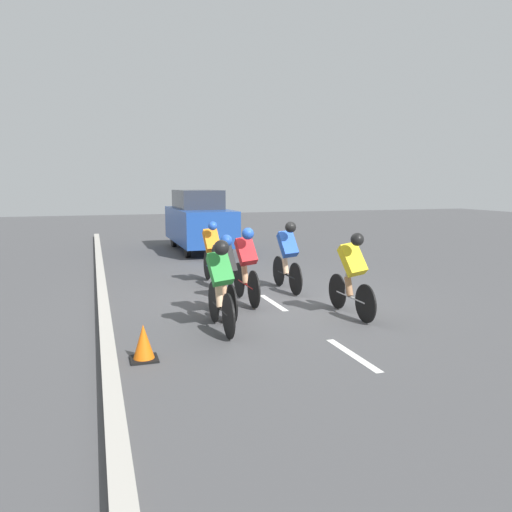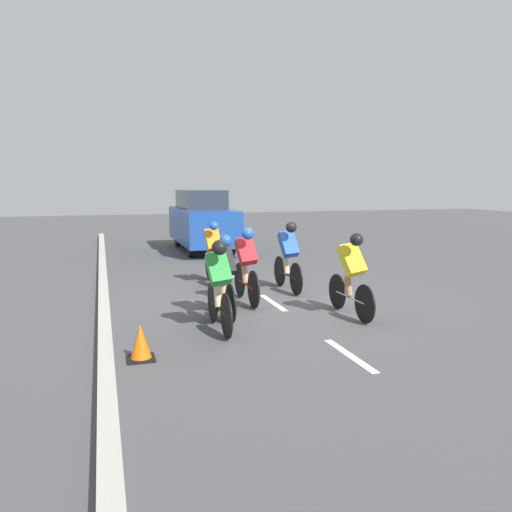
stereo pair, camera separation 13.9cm
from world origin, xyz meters
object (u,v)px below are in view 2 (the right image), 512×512
cyclist_yellow (352,272)px  support_car (202,220)px  cyclist_red (246,263)px  cyclist_blue (288,254)px  cyclist_green (219,283)px  cyclist_orange (213,252)px  traffic_cone (141,343)px  cyclist_black (224,274)px

cyclist_yellow → support_car: bearing=-85.3°
cyclist_red → cyclist_blue: size_ratio=1.01×
cyclist_green → cyclist_orange: bearing=-101.0°
cyclist_red → support_car: size_ratio=0.37×
cyclist_green → traffic_cone: cyclist_green is taller
cyclist_yellow → cyclist_green: (2.42, 0.16, -0.01)m
cyclist_yellow → cyclist_black: bearing=-16.9°
cyclist_yellow → cyclist_green: size_ratio=1.01×
cyclist_green → cyclist_black: cyclist_green is taller
cyclist_green → support_car: (-1.64, -9.65, 0.27)m
cyclist_green → traffic_cone: bearing=36.5°
cyclist_black → cyclist_blue: 2.49m
traffic_cone → cyclist_green: bearing=-143.5°
support_car → traffic_cone: size_ratio=9.39×
cyclist_green → cyclist_blue: (-2.12, -2.48, 0.03)m
cyclist_blue → support_car: 7.19m
cyclist_black → traffic_cone: bearing=48.3°
cyclist_black → cyclist_blue: cyclist_blue is taller
cyclist_blue → cyclist_green: bearing=49.4°
cyclist_green → support_car: bearing=-99.6°
cyclist_yellow → support_car: support_car is taller
cyclist_orange → cyclist_red: size_ratio=0.99×
support_car → cyclist_red: bearing=85.0°
cyclist_orange → support_car: support_car is taller
cyclist_green → cyclist_blue: cyclist_blue is taller
cyclist_yellow → cyclist_red: (1.48, -1.52, -0.01)m
cyclist_orange → cyclist_green: bearing=79.0°
cyclist_green → cyclist_black: bearing=-109.0°
cyclist_green → cyclist_red: 1.93m
cyclist_blue → traffic_cone: bearing=45.2°
cyclist_black → cyclist_blue: bearing=-137.8°
traffic_cone → cyclist_red: bearing=-130.2°
cyclist_yellow → cyclist_orange: 3.97m
cyclist_black → traffic_cone: size_ratio=3.32×
cyclist_yellow → cyclist_orange: cyclist_yellow is taller
cyclist_red → cyclist_blue: 1.43m
cyclist_orange → support_car: 5.98m
cyclist_blue → cyclist_black: bearing=42.2°
cyclist_red → cyclist_black: bearing=52.9°
cyclist_red → cyclist_blue: (-1.18, -0.80, 0.02)m
cyclist_orange → cyclist_blue: cyclist_blue is taller
cyclist_green → cyclist_red: (-0.94, -1.68, 0.00)m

